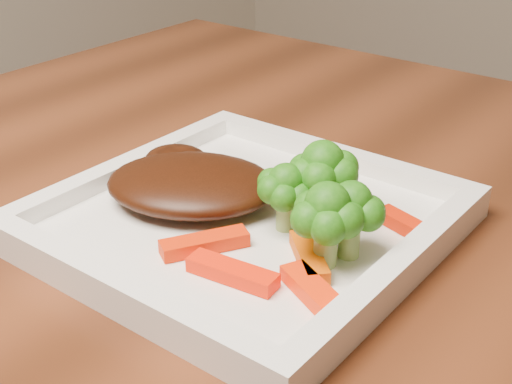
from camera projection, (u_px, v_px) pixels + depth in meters
The scene contains 12 objects.
plate at pixel (245, 225), 0.53m from camera, with size 0.27×0.27×0.01m, color white.
steak at pixel (192, 184), 0.55m from camera, with size 0.13×0.10×0.03m, color #391608.
broccoli_0 at pixel (322, 177), 0.51m from camera, with size 0.06×0.06×0.07m, color #166210, non-canonical shape.
broccoli_1 at pixel (351, 214), 0.47m from camera, with size 0.05×0.05×0.06m, color #1F7613, non-canonical shape.
broccoli_2 at pixel (326, 226), 0.46m from camera, with size 0.06×0.06×0.06m, color #276611, non-canonical shape.
broccoli_3 at pixel (286, 190), 0.50m from camera, with size 0.05×0.05×0.06m, color #2D6310, non-canonical shape.
carrot_0 at pixel (232, 272), 0.46m from camera, with size 0.06×0.02×0.01m, color #FF2004.
carrot_1 at pixel (316, 294), 0.44m from camera, with size 0.06×0.02×0.01m, color #FF2C04.
carrot_2 at pixel (205, 243), 0.49m from camera, with size 0.06×0.02×0.01m, color red.
carrot_3 at pixel (407, 226), 0.51m from camera, with size 0.05×0.01×0.01m, color red.
carrot_4 at pixel (326, 190), 0.56m from camera, with size 0.05×0.01×0.01m, color #FF6E04.
carrot_5 at pixel (309, 257), 0.47m from camera, with size 0.06×0.02×0.01m, color #D54C03.
Camera 1 is at (-0.13, -0.41, 1.02)m, focal length 50.00 mm.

